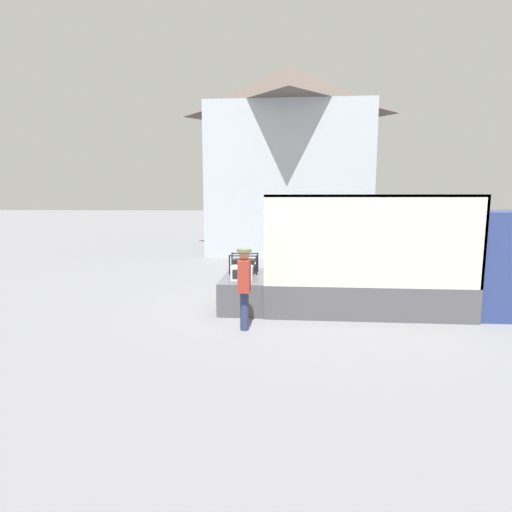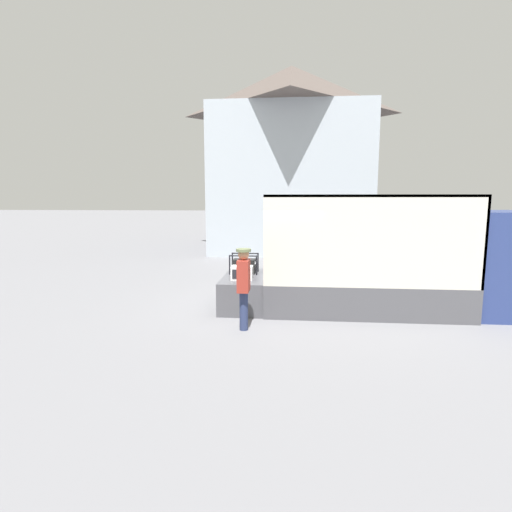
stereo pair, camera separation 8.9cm
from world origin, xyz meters
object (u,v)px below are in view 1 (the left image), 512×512
at_px(worker_person, 244,280).
at_px(box_truck, 429,271).
at_px(portable_generator, 245,266).
at_px(microwave, 242,273).

bearing_deg(worker_person, box_truck, 23.61).
bearing_deg(worker_person, portable_generator, 96.08).
bearing_deg(portable_generator, box_truck, -4.62).
distance_m(box_truck, portable_generator, 4.65).
height_order(box_truck, worker_person, box_truck).
bearing_deg(worker_person, microwave, 98.52).
height_order(box_truck, microwave, box_truck).
distance_m(box_truck, worker_person, 4.79).
bearing_deg(box_truck, worker_person, -156.39).
xyz_separation_m(box_truck, microwave, (-4.61, -0.47, -0.02)).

